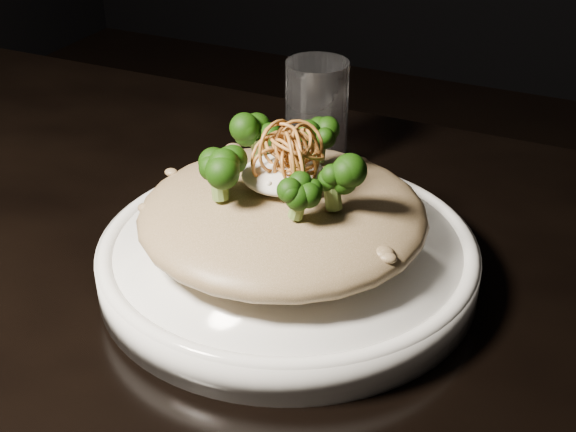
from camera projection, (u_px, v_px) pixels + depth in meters
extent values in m
cube|color=black|center=(190.00, 326.00, 0.61)|extent=(1.10, 0.80, 0.04)
cylinder|color=black|center=(48.00, 315.00, 1.23)|extent=(0.05, 0.05, 0.71)
cylinder|color=white|center=(288.00, 260.00, 0.63)|extent=(0.29, 0.29, 0.03)
ellipsoid|color=brown|center=(283.00, 215.00, 0.61)|extent=(0.22, 0.22, 0.05)
ellipsoid|color=silver|center=(283.00, 174.00, 0.59)|extent=(0.06, 0.06, 0.02)
cylinder|color=white|center=(317.00, 115.00, 0.78)|extent=(0.07, 0.07, 0.11)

